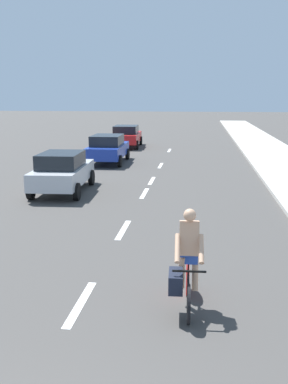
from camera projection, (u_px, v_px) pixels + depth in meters
ground_plane at (159, 168)px, 22.52m from camera, size 160.00×160.00×0.00m
sidewalk_strip at (284, 164)px, 23.60m from camera, size 3.60×80.00×0.14m
lane_stripe_1 at (81, 303)px, 7.88m from camera, size 0.16×1.80×0.01m
lane_stripe_2 at (123, 230)px, 12.20m from camera, size 0.16×1.80×0.01m
lane_stripe_3 at (144, 193)px, 16.73m from camera, size 0.16×1.80×0.01m
lane_stripe_4 at (152, 181)px, 19.20m from camera, size 0.16×1.80×0.01m
lane_stripe_5 at (161, 166)px, 23.34m from camera, size 0.16×1.80×0.01m
lane_stripe_6 at (169, 150)px, 29.76m from camera, size 0.16×1.80×0.01m
cyclist at (186, 265)px, 7.53m from camera, size 0.64×1.71×1.82m
parked_car_silver at (62, 171)px, 16.80m from camera, size 2.06×4.13×1.57m
parked_car_blue at (108, 148)px, 24.09m from camera, size 2.05×4.29×1.57m
parked_car_red at (126, 136)px, 31.51m from camera, size 2.19×4.47×1.57m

